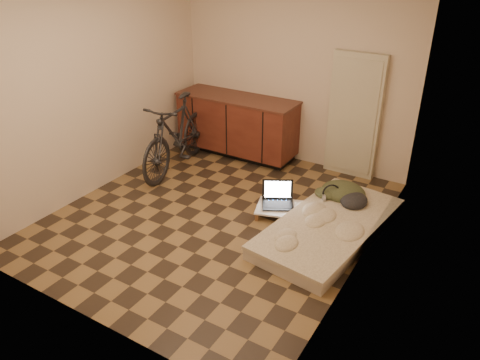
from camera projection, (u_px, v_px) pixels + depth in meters
The scene contains 10 objects.
room_shell at pixel (214, 113), 5.03m from camera, with size 3.50×4.00×2.60m.
cabinets at pixel (237, 125), 7.06m from camera, with size 1.84×0.62×0.91m.
appliance_panel at pixel (354, 116), 6.28m from camera, with size 0.70×0.10×1.70m, color beige.
bicycle at pixel (176, 131), 6.52m from camera, with size 0.53×1.79×1.16m, color black.
futon at pixel (329, 228), 5.24m from camera, with size 1.19×2.08×0.17m.
clothing_pile at pixel (346, 189), 5.64m from camera, with size 0.57×0.48×0.23m, color #363C23, non-canonical shape.
headphones at pixel (331, 193), 5.62m from camera, with size 0.25×0.23×0.17m, color black, non-canonical shape.
lap_desk at pixel (285, 209), 5.59m from camera, with size 0.78×0.62×0.11m.
laptop at pixel (278, 200), 5.64m from camera, with size 0.49×0.48×0.26m.
mouse at pixel (305, 213), 5.45m from camera, with size 0.05×0.09×0.03m, color white.
Camera 1 is at (2.73, -3.97, 2.96)m, focal length 35.00 mm.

